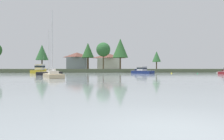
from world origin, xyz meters
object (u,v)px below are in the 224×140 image
object	(u,v)px
cruiser_yellow	(41,71)
sailboat_black	(50,74)
cruiser_navy	(140,72)
mooring_buoy_green	(198,73)
sailboat_sand	(53,76)
dinghy_white	(221,73)
mooring_buoy_yellow	(172,73)

from	to	relation	value
cruiser_yellow	sailboat_black	world-z (taller)	sailboat_black
cruiser_navy	cruiser_yellow	distance (m)	33.39
cruiser_navy	mooring_buoy_green	distance (m)	16.79
sailboat_sand	cruiser_navy	bearing A→B (deg)	52.08
sailboat_sand	cruiser_navy	world-z (taller)	sailboat_sand
sailboat_sand	sailboat_black	world-z (taller)	sailboat_sand
cruiser_yellow	cruiser_navy	bearing A→B (deg)	-15.88
cruiser_yellow	mooring_buoy_green	world-z (taller)	cruiser_yellow
dinghy_white	mooring_buoy_green	xyz separation A→B (m)	(-13.76, -10.15, -0.05)
cruiser_navy	mooring_buoy_yellow	xyz separation A→B (m)	(9.67, -0.39, -0.37)
sailboat_sand	cruiser_navy	distance (m)	33.28
sailboat_sand	cruiser_yellow	xyz separation A→B (m)	(-11.66, 35.39, 0.40)
cruiser_navy	sailboat_black	distance (m)	26.86
sailboat_black	dinghy_white	bearing A→B (deg)	18.74
cruiser_navy	sailboat_sand	bearing A→B (deg)	-127.92
cruiser_navy	mooring_buoy_yellow	size ratio (longest dim) A/B	16.42
dinghy_white	mooring_buoy_green	bearing A→B (deg)	-143.58
sailboat_black	dinghy_white	distance (m)	57.58
cruiser_yellow	dinghy_white	size ratio (longest dim) A/B	3.56
dinghy_white	cruiser_navy	bearing A→B (deg)	-166.96
cruiser_navy	cruiser_yellow	xyz separation A→B (m)	(-32.11, 9.14, 0.18)
cruiser_yellow	sailboat_black	bearing A→B (deg)	-69.21
sailboat_black	dinghy_white	size ratio (longest dim) A/B	3.89
sailboat_sand	cruiser_yellow	distance (m)	37.26
sailboat_sand	mooring_buoy_yellow	xyz separation A→B (m)	(30.13, 25.87, -0.16)
sailboat_sand	cruiser_yellow	world-z (taller)	sailboat_sand
cruiser_yellow	mooring_buoy_yellow	distance (m)	42.86
cruiser_yellow	sailboat_black	distance (m)	22.07
cruiser_navy	dinghy_white	bearing A→B (deg)	13.04
sailboat_black	mooring_buoy_yellow	xyz separation A→B (m)	(33.95, 11.10, -0.16)
mooring_buoy_yellow	dinghy_white	bearing A→B (deg)	19.76
cruiser_navy	sailboat_black	world-z (taller)	sailboat_black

